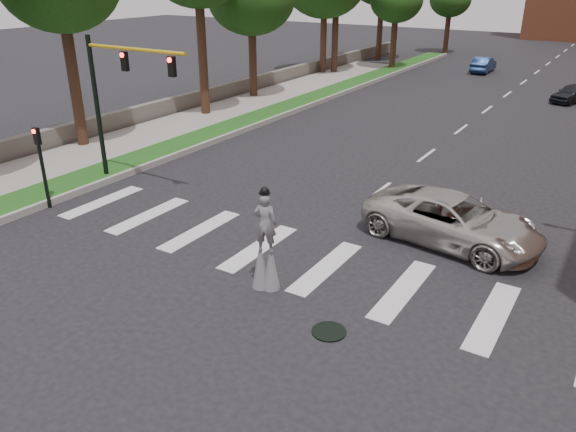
# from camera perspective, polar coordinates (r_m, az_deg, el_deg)

# --- Properties ---
(ground_plane) EXTENTS (160.00, 160.00, 0.00)m
(ground_plane) POSITION_cam_1_polar(r_m,az_deg,el_deg) (17.61, -1.37, -5.51)
(ground_plane) COLOR black
(ground_plane) RESTS_ON ground
(grass_median) EXTENTS (2.00, 60.00, 0.25)m
(grass_median) POSITION_cam_1_polar(r_m,az_deg,el_deg) (39.35, 0.69, 11.26)
(grass_median) COLOR #194C15
(grass_median) RESTS_ON ground
(median_curb) EXTENTS (0.20, 60.00, 0.28)m
(median_curb) POSITION_cam_1_polar(r_m,az_deg,el_deg) (38.82, 2.04, 11.10)
(median_curb) COLOR gray
(median_curb) RESTS_ON ground
(sidewalk_left) EXTENTS (4.00, 60.00, 0.18)m
(sidewalk_left) POSITION_cam_1_polar(r_m,az_deg,el_deg) (33.50, -12.88, 8.39)
(sidewalk_left) COLOR gray
(sidewalk_left) RESTS_ON ground
(stone_wall) EXTENTS (0.50, 56.00, 1.10)m
(stone_wall) POSITION_cam_1_polar(r_m,az_deg,el_deg) (43.90, -4.20, 13.07)
(stone_wall) COLOR #59554C
(stone_wall) RESTS_ON ground
(manhole) EXTENTS (0.90, 0.90, 0.04)m
(manhole) POSITION_cam_1_polar(r_m,az_deg,el_deg) (14.85, 4.17, -11.63)
(manhole) COLOR black
(manhole) RESTS_ON ground
(traffic_signal) EXTENTS (5.30, 0.23, 6.20)m
(traffic_signal) POSITION_cam_1_polar(r_m,az_deg,el_deg) (24.58, -17.22, 12.26)
(traffic_signal) COLOR black
(traffic_signal) RESTS_ON ground
(secondary_signal) EXTENTS (0.25, 0.21, 3.23)m
(secondary_signal) POSITION_cam_1_polar(r_m,az_deg,el_deg) (23.44, -23.77, 5.19)
(secondary_signal) COLOR black
(secondary_signal) RESTS_ON ground
(stilt_performer) EXTENTS (0.82, 0.62, 3.17)m
(stilt_performer) POSITION_cam_1_polar(r_m,az_deg,el_deg) (16.10, -2.30, -3.31)
(stilt_performer) COLOR #331F14
(stilt_performer) RESTS_ON ground
(suv_crossing) EXTENTS (6.35, 3.60, 1.67)m
(suv_crossing) POSITION_cam_1_polar(r_m,az_deg,el_deg) (19.81, 16.38, -0.36)
(suv_crossing) COLOR beige
(suv_crossing) RESTS_ON ground
(car_near) EXTENTS (2.76, 4.01, 1.27)m
(car_near) POSITION_cam_1_polar(r_m,az_deg,el_deg) (45.17, 26.88, 11.05)
(car_near) COLOR black
(car_near) RESTS_ON ground
(car_mid) EXTENTS (1.52, 4.21, 1.38)m
(car_mid) POSITION_cam_1_polar(r_m,az_deg,el_deg) (55.99, 19.23, 14.31)
(car_mid) COLOR navy
(car_mid) RESTS_ON ground
(tree_6) EXTENTS (4.77, 4.77, 8.23)m
(tree_6) POSITION_cam_1_polar(r_m,az_deg,el_deg) (54.78, 10.97, 20.73)
(tree_6) COLOR #331F14
(tree_6) RESTS_ON ground
(tree_7) EXTENTS (4.49, 4.49, 7.63)m
(tree_7) POSITION_cam_1_polar(r_m,az_deg,el_deg) (68.03, 16.18, 20.36)
(tree_7) COLOR #331F14
(tree_7) RESTS_ON ground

